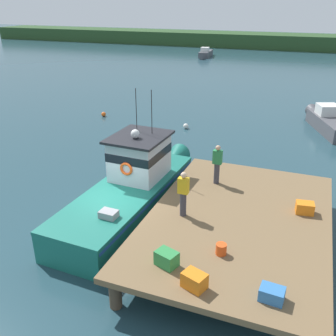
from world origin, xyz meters
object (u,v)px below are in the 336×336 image
Objects in this scene: bait_bucket at (221,249)px; deckhand_further_back at (217,164)px; main_fishing_boat at (133,186)px; deckhand_by_the_boat at (183,193)px; crate_stack_mid_dock at (272,294)px; moored_boat_off_the_point at (328,122)px; mooring_buoy_channel_marker at (104,114)px; crate_single_far at (167,258)px; moored_boat_far_right at (205,54)px; crate_single_by_cleat at (305,208)px; mooring_buoy_spare_mooring at (186,126)px; crate_stack_near_edge at (194,280)px.

deckhand_further_back is (-1.33, 4.55, 0.69)m from bait_bucket.
main_fishing_boat is 6.05× the size of deckhand_by_the_boat.
main_fishing_boat is 7.76m from crate_stack_mid_dock.
deckhand_further_back reaches higher than bait_bucket.
moored_boat_off_the_point is (3.03, 17.61, -0.82)m from bait_bucket.
deckhand_by_the_boat reaches higher than mooring_buoy_channel_marker.
main_fishing_boat is at bearing 125.91° from crate_single_far.
moored_boat_far_right is at bearing 106.56° from deckhand_further_back.
deckhand_by_the_boat is 4.80× the size of mooring_buoy_channel_marker.
bait_bucket is (4.51, -3.39, 0.36)m from main_fishing_boat.
moored_boat_far_right is 16.94× the size of mooring_buoy_channel_marker.
moored_boat_far_right is (-14.43, 48.63, -0.87)m from bait_bucket.
deckhand_by_the_boat is at bearing -156.82° from crate_single_by_cleat.
bait_bucket is 2.53m from deckhand_by_the_boat.
main_fishing_boat is 11.10m from mooring_buoy_spare_mooring.
crate_single_far is at bearing -141.30° from bait_bucket.
mooring_buoy_channel_marker is at bearing -86.91° from moored_boat_far_right.
main_fishing_boat is 5.65m from bait_bucket.
mooring_buoy_channel_marker is 6.70m from mooring_buoy_spare_mooring.
mooring_buoy_channel_marker is (-10.85, 13.23, -1.89)m from deckhand_by_the_boat.
moored_boat_far_right is (-16.05, 49.99, -0.88)m from crate_stack_mid_dock.
main_fishing_boat is at bearing -117.92° from moored_boat_off_the_point.
crate_stack_near_edge is 1.00× the size of crate_single_by_cleat.
deckhand_by_the_boat is at bearing 99.62° from crate_single_far.
moored_boat_off_the_point is (0.88, 14.26, -0.85)m from crate_single_by_cleat.
mooring_buoy_channel_marker is at bearing -170.19° from moored_boat_off_the_point.
crate_single_far is 0.37× the size of deckhand_further_back.
mooring_buoy_spare_mooring is (6.68, -0.55, 0.01)m from mooring_buoy_channel_marker.
mooring_buoy_channel_marker is at bearing 125.33° from crate_single_far.
crate_stack_near_edge is at bearing -172.02° from crate_stack_mid_dock.
mooring_buoy_spare_mooring is at bearing 115.66° from crate_stack_mid_dock.
deckhand_further_back reaches higher than crate_stack_mid_dock.
moored_boat_far_right is 35.59m from moored_boat_off_the_point.
bait_bucket reaches higher than moored_boat_far_right.
moored_boat_off_the_point is 18.56× the size of mooring_buoy_channel_marker.
mooring_buoy_spare_mooring is at bearing 115.15° from deckhand_further_back.
moored_boat_off_the_point is 17.84× the size of mooring_buoy_spare_mooring.
bait_bucket is 0.96× the size of mooring_buoy_spare_mooring.
main_fishing_boat is at bearing -77.63° from moored_boat_far_right.
moored_boat_far_right is at bearing 105.10° from deckhand_by_the_boat.
mooring_buoy_channel_marker is (-8.10, 11.52, -0.84)m from main_fishing_boat.
mooring_buoy_spare_mooring is at bearing 97.38° from main_fishing_boat.
moored_boat_far_right reaches higher than mooring_buoy_channel_marker.
bait_bucket is at bearing -73.74° from deckhand_further_back.
crate_stack_mid_dock is 0.10× the size of moored_boat_far_right.
crate_single_far is (-1.00, 0.59, 0.00)m from crate_stack_near_edge.
mooring_buoy_channel_marker is 0.96× the size of mooring_buoy_spare_mooring.
crate_stack_mid_dock is at bearing 7.98° from crate_stack_near_edge.
deckhand_further_back is (-2.95, 5.91, 0.69)m from crate_stack_mid_dock.
deckhand_further_back is 4.61× the size of mooring_buoy_spare_mooring.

